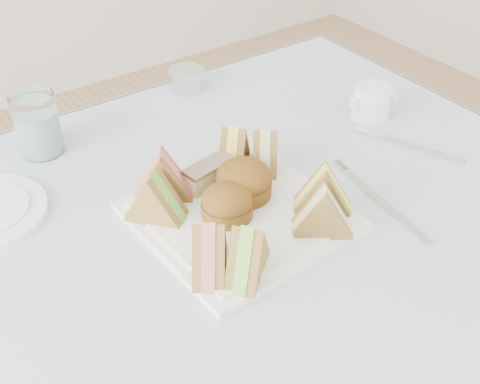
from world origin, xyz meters
TOP-DOWN VIEW (x-y plane):
  - tablecloth at (0.00, 0.00)m, footprint 1.02×1.02m
  - serving_plate at (-0.02, 0.08)m, footprint 0.28×0.28m
  - sandwich_fl_a at (-0.12, 0.01)m, footprint 0.08×0.09m
  - sandwich_fl_b at (-0.08, -0.02)m, footprint 0.09×0.08m
  - sandwich_fr_a at (0.08, 0.02)m, footprint 0.09×0.08m
  - sandwich_fr_b at (0.05, -0.02)m, footprint 0.09×0.08m
  - sandwich_bl_a at (-0.12, 0.14)m, footprint 0.09×0.09m
  - sandwich_bl_b at (-0.09, 0.17)m, footprint 0.10×0.08m
  - sandwich_br_a at (0.07, 0.15)m, footprint 0.08×0.09m
  - sandwich_br_b at (0.04, 0.18)m, footprint 0.09×0.08m
  - scone_left at (-0.04, 0.08)m, footprint 0.08×0.08m
  - scone_right at (0.00, 0.11)m, footprint 0.11×0.11m
  - pastry_slice at (-0.02, 0.16)m, footprint 0.09×0.05m
  - water_glass at (-0.19, 0.41)m, footprint 0.09×0.09m
  - tea_strainer at (0.12, 0.46)m, footprint 0.08×0.08m
  - knife at (0.32, 0.07)m, footprint 0.09×0.18m
  - fork at (0.17, -0.02)m, footprint 0.04×0.19m
  - creamer_jug at (0.34, 0.18)m, footprint 0.07×0.07m

SIDE VIEW (x-z plane):
  - tablecloth at x=0.00m, z-range 0.74..0.75m
  - knife at x=0.32m, z-range 0.75..0.75m
  - fork at x=0.17m, z-range 0.75..0.75m
  - serving_plate at x=-0.02m, z-range 0.75..0.76m
  - tea_strainer at x=0.12m, z-range 0.75..0.79m
  - creamer_jug at x=0.34m, z-range 0.75..0.81m
  - pastry_slice at x=-0.02m, z-range 0.76..0.80m
  - scone_left at x=-0.04m, z-range 0.76..0.81m
  - scone_right at x=0.00m, z-range 0.76..0.81m
  - sandwich_br_a at x=0.07m, z-range 0.76..0.83m
  - sandwich_br_b at x=0.04m, z-range 0.76..0.83m
  - sandwich_fr_b at x=0.05m, z-range 0.76..0.83m
  - sandwich_fr_a at x=0.08m, z-range 0.76..0.83m
  - sandwich_fl_b at x=-0.08m, z-range 0.76..0.83m
  - sandwich_fl_a at x=-0.12m, z-range 0.76..0.83m
  - sandwich_bl_a at x=-0.12m, z-range 0.76..0.84m
  - sandwich_bl_b at x=-0.09m, z-range 0.76..0.84m
  - water_glass at x=-0.19m, z-range 0.75..0.85m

